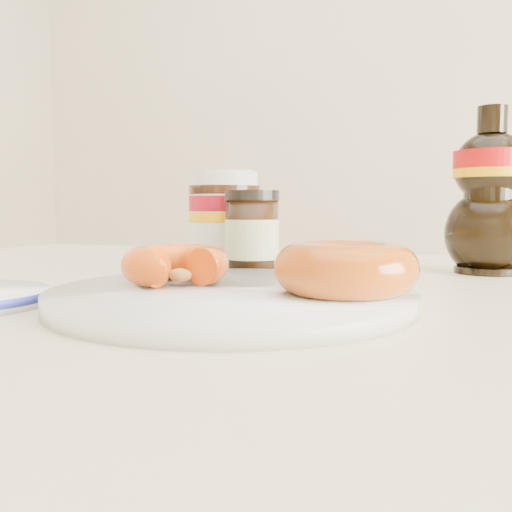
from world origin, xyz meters
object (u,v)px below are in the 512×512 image
at_px(nutella_jar, 224,218).
at_px(dark_jar, 252,236).
at_px(plate, 232,296).
at_px(donut_bitten, 176,265).
at_px(dining_table, 333,386).
at_px(donut_whole, 345,268).
at_px(syrup_bottle, 490,191).

height_order(nutella_jar, dark_jar, nutella_jar).
height_order(plate, nutella_jar, nutella_jar).
bearing_deg(donut_bitten, dining_table, 45.33).
bearing_deg(dark_jar, donut_whole, -49.19).
bearing_deg(nutella_jar, dining_table, -36.81).
distance_m(donut_whole, nutella_jar, 0.28).
bearing_deg(nutella_jar, dark_jar, -40.55).
bearing_deg(syrup_bottle, plate, -120.99).
height_order(syrup_bottle, dark_jar, syrup_bottle).
xyz_separation_m(dining_table, syrup_bottle, (0.13, 0.22, 0.18)).
bearing_deg(dark_jar, syrup_bottle, 30.88).
xyz_separation_m(donut_whole, nutella_jar, (-0.19, 0.21, 0.03)).
distance_m(plate, donut_bitten, 0.06).
bearing_deg(plate, dining_table, 56.83).
bearing_deg(plate, donut_whole, 3.86).
distance_m(syrup_bottle, dark_jar, 0.28).
distance_m(plate, donut_whole, 0.09).
distance_m(dining_table, plate, 0.14).
relative_size(donut_bitten, dark_jar, 0.94).
bearing_deg(nutella_jar, plate, -63.68).
height_order(dining_table, donut_whole, donut_whole).
height_order(donut_whole, dark_jar, dark_jar).
height_order(dining_table, syrup_bottle, syrup_bottle).
bearing_deg(nutella_jar, donut_whole, -47.03).
bearing_deg(donut_whole, nutella_jar, 132.97).
distance_m(donut_whole, syrup_bottle, 0.32).
height_order(donut_bitten, dark_jar, dark_jar).
height_order(dining_table, nutella_jar, nutella_jar).
relative_size(dining_table, donut_whole, 13.40).
bearing_deg(donut_whole, syrup_bottle, 72.13).
bearing_deg(donut_bitten, plate, 0.49).
height_order(donut_bitten, nutella_jar, nutella_jar).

